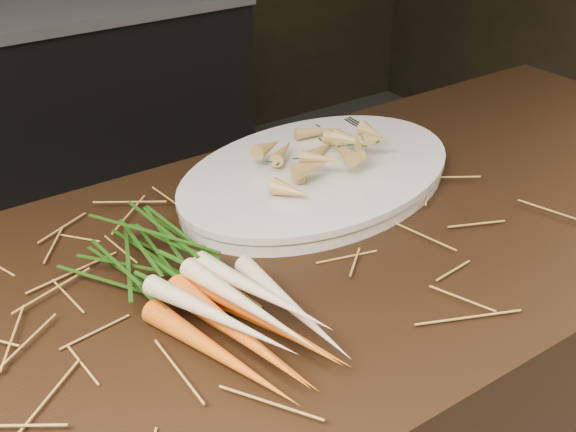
{
  "coord_description": "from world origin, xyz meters",
  "views": [
    {
      "loc": [
        -0.25,
        -0.41,
        1.46
      ],
      "look_at": [
        0.25,
        0.29,
        0.96
      ],
      "focal_mm": 45.0,
      "sensor_mm": 36.0,
      "label": 1
    }
  ],
  "objects": [
    {
      "name": "serving_platter",
      "position": [
        0.41,
        0.43,
        0.91
      ],
      "size": [
        0.57,
        0.43,
        0.03
      ],
      "primitive_type": null,
      "rotation": [
        0.0,
        0.0,
        0.18
      ],
      "color": "white",
      "rests_on": "main_counter"
    },
    {
      "name": "roasted_veg_heap",
      "position": [
        0.41,
        0.43,
        0.96
      ],
      "size": [
        0.28,
        0.23,
        0.06
      ],
      "primitive_type": null,
      "rotation": [
        0.0,
        0.0,
        0.18
      ],
      "color": "tan",
      "rests_on": "serving_platter"
    },
    {
      "name": "straw_bedding",
      "position": [
        0.0,
        0.3,
        0.91
      ],
      "size": [
        1.4,
        0.6,
        0.02
      ],
      "primitive_type": null,
      "color": "#A26F2B",
      "rests_on": "main_counter"
    },
    {
      "name": "back_counter",
      "position": [
        0.3,
        2.18,
        0.42
      ],
      "size": [
        1.82,
        0.62,
        0.84
      ],
      "color": "black",
      "rests_on": "ground"
    },
    {
      "name": "serving_fork",
      "position": [
        0.59,
        0.45,
        0.93
      ],
      "size": [
        0.03,
        0.2,
        0.0
      ],
      "primitive_type": "cube",
      "rotation": [
        0.0,
        0.0,
        -0.08
      ],
      "color": "silver",
      "rests_on": "serving_platter"
    },
    {
      "name": "root_veg_bunch",
      "position": [
        0.07,
        0.27,
        0.94
      ],
      "size": [
        0.21,
        0.45,
        0.08
      ],
      "rotation": [
        0.0,
        0.0,
        0.17
      ],
      "color": "#BF3F0D",
      "rests_on": "main_counter"
    }
  ]
}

